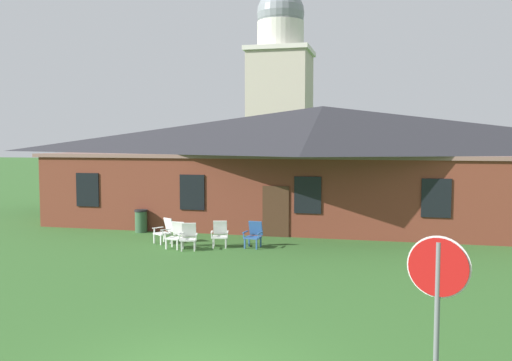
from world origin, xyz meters
The scene contains 9 objects.
brick_building centered at (0.00, 18.55, 2.87)m, with size 25.73×10.40×5.63m.
dome_tower centered at (-5.51, 36.11, 7.75)m, with size 5.18×5.18×17.13m.
stop_sign centered at (3.72, -0.95, 1.97)m, with size 0.77×0.28×2.76m.
lawn_chair_by_porch centered at (-5.20, 11.19, 0.50)m, with size 0.85×0.87×0.96m.
lawn_chair_near_door centered at (-4.42, 10.39, 0.50)m, with size 0.69×0.73×0.96m.
lawn_chair_left_end centered at (-3.88, 10.22, 0.50)m, with size 0.74×0.79×0.96m.
lawn_chair_middle centered at (-2.93, 10.99, 0.50)m, with size 0.73×0.78×0.96m.
lawn_chair_right_end centered at (-1.67, 11.18, 0.50)m, with size 0.69×0.73×0.96m.
trash_bin centered at (-7.19, 13.25, 0.50)m, with size 0.56×0.56×0.98m.
Camera 1 is at (3.05, -8.10, 3.97)m, focal length 37.98 mm.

